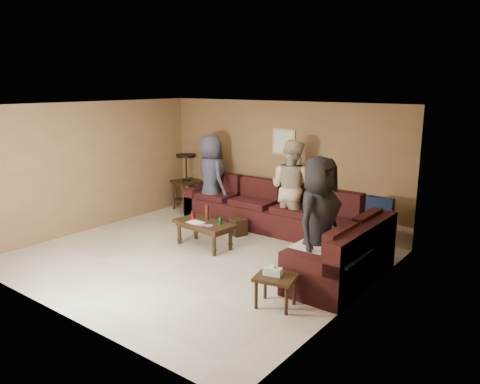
{
  "coord_description": "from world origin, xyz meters",
  "views": [
    {
      "loc": [
        5.04,
        -5.41,
        2.84
      ],
      "look_at": [
        0.25,
        0.85,
        1.0
      ],
      "focal_mm": 35.0,
      "sensor_mm": 36.0,
      "label": 1
    }
  ],
  "objects_px": {
    "side_table_right": "(275,280)",
    "person_left": "(211,177)",
    "coffee_table": "(204,226)",
    "waste_bin": "(238,227)",
    "person_right": "(319,220)",
    "end_table_left": "(187,181)",
    "sectional_sofa": "(287,226)",
    "person_middle": "(291,188)"
  },
  "relations": [
    {
      "from": "person_left",
      "to": "person_middle",
      "type": "bearing_deg",
      "value": -156.04
    },
    {
      "from": "end_table_left",
      "to": "waste_bin",
      "type": "relative_size",
      "value": 4.03
    },
    {
      "from": "end_table_left",
      "to": "waste_bin",
      "type": "bearing_deg",
      "value": -20.05
    },
    {
      "from": "side_table_right",
      "to": "person_middle",
      "type": "distance_m",
      "value": 3.07
    },
    {
      "from": "end_table_left",
      "to": "waste_bin",
      "type": "xyz_separation_m",
      "value": [
        2.07,
        -0.76,
        -0.51
      ]
    },
    {
      "from": "sectional_sofa",
      "to": "side_table_right",
      "type": "relative_size",
      "value": 7.86
    },
    {
      "from": "waste_bin",
      "to": "person_right",
      "type": "relative_size",
      "value": 0.17
    },
    {
      "from": "coffee_table",
      "to": "end_table_left",
      "type": "height_order",
      "value": "end_table_left"
    },
    {
      "from": "sectional_sofa",
      "to": "side_table_right",
      "type": "bearing_deg",
      "value": -61.83
    },
    {
      "from": "end_table_left",
      "to": "side_table_right",
      "type": "relative_size",
      "value": 2.16
    },
    {
      "from": "sectional_sofa",
      "to": "person_right",
      "type": "relative_size",
      "value": 2.5
    },
    {
      "from": "person_middle",
      "to": "sectional_sofa",
      "type": "bearing_deg",
      "value": 117.87
    },
    {
      "from": "waste_bin",
      "to": "person_right",
      "type": "xyz_separation_m",
      "value": [
        2.22,
        -1.01,
        0.77
      ]
    },
    {
      "from": "side_table_right",
      "to": "person_left",
      "type": "relative_size",
      "value": 0.33
    },
    {
      "from": "coffee_table",
      "to": "person_middle",
      "type": "xyz_separation_m",
      "value": [
        0.85,
        1.53,
        0.53
      ]
    },
    {
      "from": "side_table_right",
      "to": "person_middle",
      "type": "height_order",
      "value": "person_middle"
    },
    {
      "from": "end_table_left",
      "to": "side_table_right",
      "type": "height_order",
      "value": "end_table_left"
    },
    {
      "from": "coffee_table",
      "to": "sectional_sofa",
      "type": "bearing_deg",
      "value": 44.54
    },
    {
      "from": "side_table_right",
      "to": "person_right",
      "type": "relative_size",
      "value": 0.32
    },
    {
      "from": "coffee_table",
      "to": "waste_bin",
      "type": "distance_m",
      "value": 0.93
    },
    {
      "from": "waste_bin",
      "to": "person_middle",
      "type": "height_order",
      "value": "person_middle"
    },
    {
      "from": "person_left",
      "to": "person_middle",
      "type": "distance_m",
      "value": 1.92
    },
    {
      "from": "sectional_sofa",
      "to": "person_left",
      "type": "distance_m",
      "value": 2.25
    },
    {
      "from": "side_table_right",
      "to": "person_right",
      "type": "bearing_deg",
      "value": 87.45
    },
    {
      "from": "person_right",
      "to": "end_table_left",
      "type": "bearing_deg",
      "value": 69.33
    },
    {
      "from": "end_table_left",
      "to": "person_left",
      "type": "bearing_deg",
      "value": -13.4
    },
    {
      "from": "sectional_sofa",
      "to": "coffee_table",
      "type": "xyz_separation_m",
      "value": [
        -1.07,
        -1.05,
        0.06
      ]
    },
    {
      "from": "side_table_right",
      "to": "person_left",
      "type": "xyz_separation_m",
      "value": [
        -3.32,
        2.58,
        0.53
      ]
    },
    {
      "from": "side_table_right",
      "to": "waste_bin",
      "type": "distance_m",
      "value": 3.0
    },
    {
      "from": "coffee_table",
      "to": "waste_bin",
      "type": "bearing_deg",
      "value": 85.54
    },
    {
      "from": "coffee_table",
      "to": "end_table_left",
      "type": "relative_size",
      "value": 0.89
    },
    {
      "from": "person_right",
      "to": "person_middle",
      "type": "bearing_deg",
      "value": 43.18
    },
    {
      "from": "person_left",
      "to": "person_middle",
      "type": "height_order",
      "value": "person_middle"
    },
    {
      "from": "coffee_table",
      "to": "person_left",
      "type": "height_order",
      "value": "person_left"
    },
    {
      "from": "person_left",
      "to": "side_table_right",
      "type": "bearing_deg",
      "value": 163.27
    },
    {
      "from": "waste_bin",
      "to": "person_middle",
      "type": "xyz_separation_m",
      "value": [
        0.78,
        0.63,
        0.76
      ]
    },
    {
      "from": "sectional_sofa",
      "to": "coffee_table",
      "type": "relative_size",
      "value": 4.08
    },
    {
      "from": "person_left",
      "to": "waste_bin",
      "type": "bearing_deg",
      "value": 176.08
    },
    {
      "from": "end_table_left",
      "to": "sectional_sofa",
      "type": "bearing_deg",
      "value": -11.17
    },
    {
      "from": "sectional_sofa",
      "to": "side_table_right",
      "type": "distance_m",
      "value": 2.5
    },
    {
      "from": "sectional_sofa",
      "to": "waste_bin",
      "type": "bearing_deg",
      "value": -171.4
    },
    {
      "from": "person_left",
      "to": "person_middle",
      "type": "relative_size",
      "value": 0.98
    }
  ]
}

